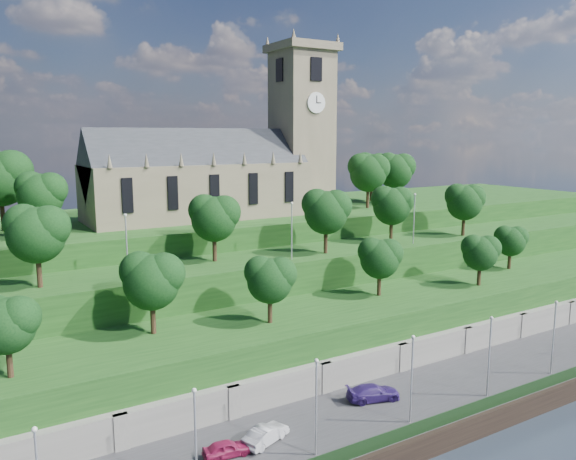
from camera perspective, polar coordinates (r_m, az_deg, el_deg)
ground at (r=54.17m, az=15.78°, el=-20.71°), size 320.00×320.00×0.00m
promenade at (r=57.40m, az=11.28°, el=-17.55°), size 160.00×12.00×2.00m
quay_wall at (r=53.60m, az=15.88°, el=-19.71°), size 160.00×0.50×2.20m
fence at (r=53.28m, az=15.42°, el=-18.04°), size 160.00×0.10×1.20m
retaining_wall at (r=60.85m, az=7.44°, el=-14.26°), size 160.00×2.10×5.00m
embankment_lower at (r=64.75m, az=4.11°, el=-11.26°), size 160.00×12.00×8.00m
embankment_upper at (r=72.90m, az=-0.86°, el=-7.18°), size 160.00×10.00×12.00m
hilltop at (r=90.75m, az=-7.52°, el=-2.93°), size 160.00×32.00×15.00m
church at (r=85.40m, az=-6.17°, el=6.50°), size 38.60×12.35×27.60m
trees_lower at (r=60.91m, az=2.11°, el=-3.88°), size 70.22×8.98×8.12m
trees_upper at (r=71.10m, az=1.27°, el=1.94°), size 65.39×8.53×8.41m
trees_hilltop at (r=82.24m, az=-8.93°, el=5.64°), size 75.09×15.66×10.52m
lamp_posts_promenade at (r=51.46m, az=12.46°, el=-13.97°), size 60.36×0.36×8.05m
lamp_posts_upper at (r=68.10m, az=0.38°, el=0.40°), size 40.36×0.36×7.12m
car_left at (r=47.68m, az=-6.25°, el=-21.19°), size 3.97×1.99×1.30m
car_middle at (r=49.11m, az=-2.27°, el=-20.04°), size 4.71×3.09×1.47m
car_right at (r=56.39m, az=8.66°, el=-16.01°), size 5.57×3.48×1.51m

